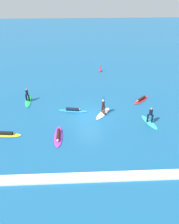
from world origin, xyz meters
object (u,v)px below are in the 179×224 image
Objects in this scene: surfer_on_white_board at (103,111)px; surfer_on_green_board at (28,99)px; marker_buoy at (101,70)px; surfer_on_yellow_board at (5,134)px; surfer_on_red_board at (141,100)px; surfer_on_teal_board at (150,118)px; surfer_on_blue_board at (73,110)px; surfer_on_purple_board at (58,136)px.

surfer_on_green_board is (-8.62, 3.25, -0.09)m from surfer_on_white_board.
marker_buoy is at bearing 127.58° from surfer_on_green_board.
surfer_on_yellow_board is 6.70m from surfer_on_green_board.
surfer_on_red_board is at bearing -67.41° from marker_buoy.
surfer_on_teal_board is 0.85× the size of surfer_on_blue_board.
surfer_on_green_board is (-4.05, 7.14, 0.21)m from surfer_on_purple_board.
surfer_on_teal_board is (-0.26, -4.71, 0.36)m from surfer_on_red_board.
surfer_on_white_board reaches higher than surfer_on_teal_board.
surfer_on_teal_board reaches higher than surfer_on_green_board.
surfer_on_white_board is at bearing -14.32° from surfer_on_red_board.
surfer_on_white_board is at bearing 49.75° from surfer_on_teal_board.
surfer_on_red_board is 2.05× the size of marker_buoy.
surfer_on_white_board reaches higher than marker_buoy.
surfer_on_white_board reaches higher than surfer_on_purple_board.
surfer_on_purple_board is 17.14m from marker_buoy.
surfer_on_yellow_board is at bearing -15.09° from surfer_on_green_board.
surfer_on_yellow_board is at bearing -96.84° from surfer_on_purple_board.
surfer_on_yellow_board is (-9.63, -3.37, -0.28)m from surfer_on_white_board.
surfer_on_white_board is (-4.83, -2.79, 0.28)m from surfer_on_red_board.
surfer_on_purple_board is 4.79m from surfer_on_blue_board.
surfer_on_purple_board is 9.36m from surfer_on_teal_board.
surfer_on_red_board is at bearing -20.69° from surfer_on_teal_board.
surfer_on_purple_board is (-4.56, -3.89, -0.30)m from surfer_on_white_board.
surfer_on_yellow_board reaches higher than surfer_on_purple_board.
surfer_on_white_board reaches higher than surfer_on_yellow_board.
surfer_on_green_board is at bearing -46.28° from surfer_on_red_board.
surfer_on_teal_board is 14.17m from surfer_on_green_board.
surfer_on_white_board is 0.85× the size of surfer_on_yellow_board.
surfer_on_blue_board is at bearing 53.86° from surfer_on_teal_board.
surfer_on_purple_board is 2.75× the size of marker_buoy.
surfer_on_blue_board is 12.36m from marker_buoy.
marker_buoy is (0.85, 12.37, -0.25)m from surfer_on_white_board.
surfer_on_teal_board reaches higher than surfer_on_red_board.
surfer_on_teal_board is at bearing 100.32° from surfer_on_white_board.
surfer_on_teal_board is at bearing -168.45° from surfer_on_yellow_board.
surfer_on_teal_board is at bearing -9.81° from surfer_on_blue_board.
surfer_on_green_board reaches higher than marker_buoy.
surfer_on_teal_board reaches higher than marker_buoy.
surfer_on_red_board is 13.46m from surfer_on_green_board.
surfer_on_blue_board is 5.91m from surfer_on_green_board.
surfer_on_green_board is at bearing 163.48° from surfer_on_blue_board.
surfer_on_blue_board is at bearing 163.42° from surfer_on_purple_board.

